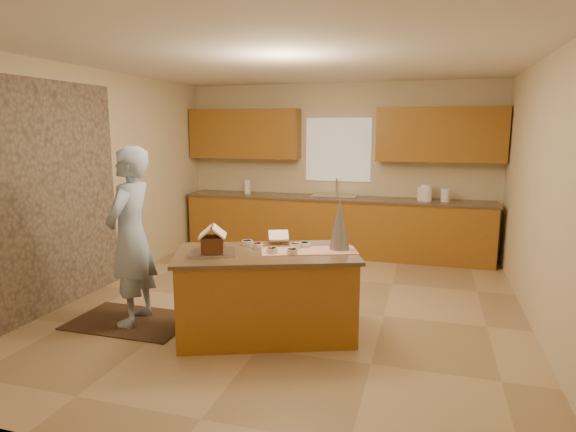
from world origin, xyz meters
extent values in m
plane|color=tan|center=(0.00, 0.00, 0.00)|extent=(5.50, 5.50, 0.00)
plane|color=silver|center=(0.00, 0.00, 2.70)|extent=(5.50, 5.50, 0.00)
plane|color=beige|center=(0.00, 2.75, 1.35)|extent=(5.50, 5.50, 0.00)
plane|color=beige|center=(0.00, -2.75, 1.35)|extent=(5.50, 5.50, 0.00)
plane|color=beige|center=(-2.50, 0.00, 1.35)|extent=(5.50, 5.50, 0.00)
plane|color=beige|center=(2.50, 0.00, 1.35)|extent=(5.50, 5.50, 0.00)
plane|color=gray|center=(-2.48, -0.80, 1.25)|extent=(0.00, 2.50, 2.50)
cube|color=white|center=(0.00, 2.72, 1.65)|extent=(1.05, 0.03, 1.00)
cube|color=#94561E|center=(0.00, 2.45, 0.44)|extent=(4.80, 0.60, 0.88)
cube|color=brown|center=(0.00, 2.45, 0.90)|extent=(4.85, 0.63, 0.04)
cube|color=#986820|center=(-1.55, 2.57, 1.90)|extent=(1.85, 0.35, 0.80)
cube|color=#986820|center=(1.55, 2.57, 1.90)|extent=(1.85, 0.35, 0.80)
cube|color=silver|center=(0.00, 2.45, 0.89)|extent=(0.70, 0.45, 0.12)
cylinder|color=silver|center=(0.00, 2.63, 1.06)|extent=(0.03, 0.03, 0.28)
cube|color=#94561E|center=(-0.02, -0.81, 0.40)|extent=(1.81, 1.34, 0.80)
cube|color=brown|center=(-0.02, -0.81, 0.82)|extent=(1.91, 1.43, 0.04)
cube|color=#9F1F0B|center=(0.36, -0.67, 0.84)|extent=(0.96, 0.63, 0.01)
cube|color=silver|center=(-0.47, -1.03, 0.84)|extent=(0.50, 0.44, 0.02)
cube|color=white|center=(-0.01, -0.44, 0.91)|extent=(0.24, 0.22, 0.09)
cone|color=silver|center=(0.63, -0.52, 1.08)|extent=(0.26, 0.26, 0.50)
cube|color=black|center=(-1.48, -0.91, 0.01)|extent=(1.22, 0.80, 0.01)
imported|color=#99B3D9|center=(-1.43, -0.91, 0.91)|extent=(0.50, 0.70, 1.81)
cylinder|color=white|center=(1.34, 2.45, 1.02)|extent=(0.15, 0.15, 0.21)
cylinder|color=white|center=(1.40, 2.45, 1.04)|extent=(0.17, 0.17, 0.25)
cylinder|color=white|center=(1.67, 2.45, 1.02)|extent=(0.13, 0.13, 0.19)
cylinder|color=white|center=(-1.47, 2.45, 1.03)|extent=(0.10, 0.10, 0.23)
cube|color=#5F2C19|center=(-0.47, -1.03, 0.93)|extent=(0.26, 0.27, 0.14)
cube|color=white|center=(-0.52, -1.05, 1.05)|extent=(0.21, 0.28, 0.11)
cube|color=white|center=(-0.41, -1.01, 1.05)|extent=(0.21, 0.28, 0.11)
cylinder|color=red|center=(-0.47, -1.03, 1.10)|extent=(0.11, 0.24, 0.02)
cylinder|color=#E72875|center=(-0.15, -0.70, 0.86)|extent=(0.11, 0.11, 0.05)
cylinder|color=white|center=(0.21, -0.60, 0.86)|extent=(0.11, 0.11, 0.05)
cylinder|color=yellow|center=(0.24, -0.82, 0.86)|extent=(0.11, 0.11, 0.05)
cylinder|color=#35B4C9|center=(0.29, -0.53, 0.86)|extent=(0.11, 0.11, 0.05)
cylinder|color=gold|center=(0.05, -0.84, 0.86)|extent=(0.11, 0.11, 0.05)
cylinder|color=#96326C|center=(-0.28, -0.62, 0.86)|extent=(0.11, 0.11, 0.05)
camera|label=1|loc=(1.44, -5.03, 1.98)|focal=30.26mm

